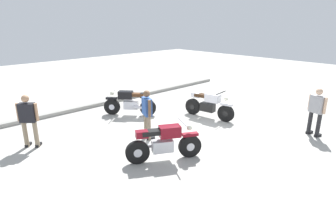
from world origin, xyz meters
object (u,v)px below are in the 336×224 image
object	(u,v)px
motorcycle_maroon_cruiser	(164,142)
person_in_blue_shirt	(147,112)
motorcycle_silver_cruiser	(209,105)
person_in_gray_shirt	(316,109)
motorcycle_black_cruiser	(130,102)
person_in_black_shirt	(28,118)

from	to	relation	value
motorcycle_maroon_cruiser	person_in_blue_shirt	distance (m)	1.65
motorcycle_silver_cruiser	person_in_blue_shirt	distance (m)	3.00
person_in_gray_shirt	person_in_blue_shirt	xyz separation A→B (m)	(-4.08, 3.57, -0.01)
motorcycle_silver_cruiser	person_in_blue_shirt	xyz separation A→B (m)	(-2.98, 0.09, 0.36)
motorcycle_black_cruiser	motorcycle_maroon_cruiser	bearing A→B (deg)	115.47
person_in_gray_shirt	motorcycle_silver_cruiser	bearing A→B (deg)	123.63
person_in_blue_shirt	motorcycle_black_cruiser	bearing A→B (deg)	88.76
person_in_black_shirt	person_in_blue_shirt	size ratio (longest dim) A/B	1.02
person_in_black_shirt	motorcycle_silver_cruiser	bearing A→B (deg)	-63.46
motorcycle_silver_cruiser	person_in_blue_shirt	size ratio (longest dim) A/B	1.33
motorcycle_maroon_cruiser	person_in_blue_shirt	xyz separation A→B (m)	(0.65, 1.47, 0.36)
motorcycle_black_cruiser	person_in_gray_shirt	xyz separation A→B (m)	(3.09, -5.83, 0.37)
motorcycle_maroon_cruiser	person_in_gray_shirt	size ratio (longest dim) A/B	1.20
person_in_gray_shirt	motorcycle_maroon_cruiser	bearing A→B (deg)	172.17
motorcycle_silver_cruiser	motorcycle_black_cruiser	size ratio (longest dim) A/B	1.26
motorcycle_maroon_cruiser	person_in_gray_shirt	xyz separation A→B (m)	(4.73, -2.10, 0.37)
motorcycle_silver_cruiser	person_in_gray_shirt	world-z (taller)	person_in_gray_shirt
motorcycle_black_cruiser	person_in_blue_shirt	bearing A→B (deg)	115.61
motorcycle_maroon_cruiser	person_in_black_shirt	world-z (taller)	person_in_black_shirt
motorcycle_black_cruiser	person_in_black_shirt	xyz separation A→B (m)	(-3.92, -0.40, 0.38)
motorcycle_maroon_cruiser	person_in_black_shirt	size ratio (longest dim) A/B	1.18
motorcycle_black_cruiser	person_in_black_shirt	world-z (taller)	person_in_black_shirt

